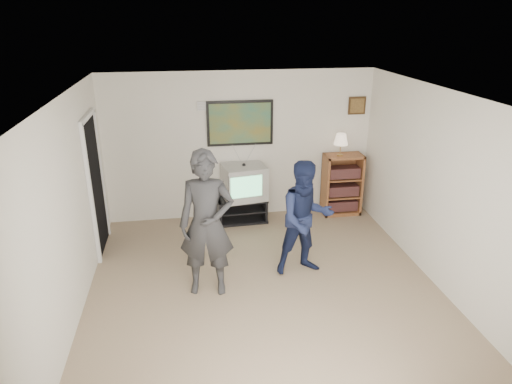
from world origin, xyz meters
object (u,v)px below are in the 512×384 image
object	(u,v)px
crt_television	(244,182)
bookshelf	(342,184)
media_stand	(242,209)
person_tall	(207,224)
person_short	(306,219)

from	to	relation	value
crt_television	bookshelf	distance (m)	1.75
media_stand	crt_television	distance (m)	0.50
crt_television	bookshelf	bearing A→B (deg)	-7.65
crt_television	bookshelf	world-z (taller)	bookshelf
person_tall	person_short	distance (m)	1.36
crt_television	bookshelf	size ratio (longest dim) A/B	0.63
media_stand	bookshelf	size ratio (longest dim) A/B	0.79
person_tall	media_stand	bearing A→B (deg)	79.31
crt_television	person_tall	distance (m)	2.17
person_tall	person_short	bearing A→B (deg)	19.23
media_stand	person_tall	world-z (taller)	person_tall
crt_television	media_stand	bearing A→B (deg)	170.70
person_short	media_stand	bearing A→B (deg)	104.07
person_short	bookshelf	bearing A→B (deg)	52.02
person_short	person_tall	bearing A→B (deg)	-174.51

